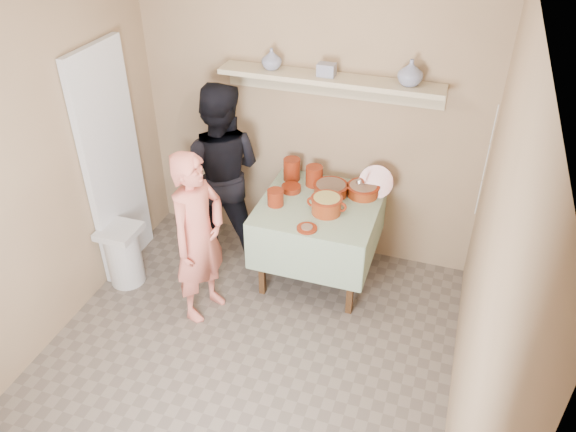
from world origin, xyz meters
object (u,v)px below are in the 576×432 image
at_px(person_helper, 220,172).
at_px(serving_table, 319,215).
at_px(cazuela_rice, 327,204).
at_px(person_cook, 199,238).
at_px(trash_bin, 124,255).

xyz_separation_m(person_helper, serving_table, (0.95, -0.12, -0.18)).
bearing_deg(serving_table, cazuela_rice, -53.58).
height_order(person_cook, serving_table, person_cook).
relative_size(cazuela_rice, trash_bin, 0.59).
bearing_deg(person_helper, trash_bin, 39.32).
height_order(person_cook, trash_bin, person_cook).
bearing_deg(person_cook, cazuela_rice, -40.15).
xyz_separation_m(person_cook, trash_bin, (-0.81, 0.11, -0.44)).
distance_m(person_helper, cazuela_rice, 1.06).
bearing_deg(serving_table, trash_bin, -158.89).
bearing_deg(serving_table, person_cook, -136.88).
height_order(serving_table, cazuela_rice, cazuela_rice).
bearing_deg(person_cook, person_helper, 27.68).
xyz_separation_m(serving_table, trash_bin, (-1.57, -0.61, -0.36)).
distance_m(cazuela_rice, trash_bin, 1.82).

